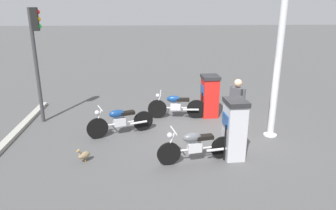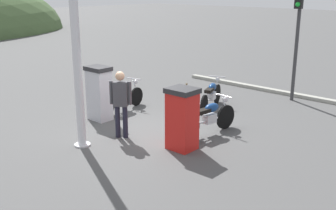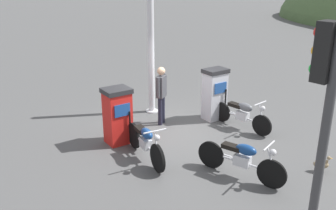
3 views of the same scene
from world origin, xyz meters
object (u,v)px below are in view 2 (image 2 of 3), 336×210
motorcycle_far_pump (123,96)px  motorcycle_extra (211,95)px  roadside_traffic_light (298,24)px  motorcycle_near_pump (209,117)px  fuel_pump_near (182,118)px  attendant_person (121,100)px  fuel_pump_far (99,93)px  wandering_duck (187,90)px  canopy_support_pole (77,60)px

motorcycle_far_pump → motorcycle_extra: 2.79m
motorcycle_extra → roadside_traffic_light: size_ratio=0.52×
motorcycle_near_pump → motorcycle_far_pump: (-0.18, 3.27, -0.01)m
fuel_pump_near → attendant_person: (-0.51, 1.64, 0.24)m
motorcycle_far_pump → motorcycle_extra: size_ratio=1.01×
fuel_pump_far → motorcycle_near_pump: bearing=-68.3°
motorcycle_extra → wandering_duck: (0.79, 1.72, -0.28)m
fuel_pump_far → motorcycle_far_pump: 1.11m
motorcycle_near_pump → roadside_traffic_light: size_ratio=0.54×
wandering_duck → motorcycle_extra: bearing=-114.5°
motorcycle_extra → canopy_support_pole: (-4.64, 0.37, 1.64)m
wandering_duck → motorcycle_near_pump: bearing=-130.5°
wandering_duck → canopy_support_pole: (-5.43, -1.35, 1.92)m
attendant_person → motorcycle_near_pump: bearing=-40.7°
wandering_duck → canopy_support_pole: canopy_support_pole is taller
attendant_person → motorcycle_far_pump: bearing=49.0°
motorcycle_far_pump → wandering_duck: 2.85m
fuel_pump_near → attendant_person: 1.73m
motorcycle_near_pump → attendant_person: 2.35m
canopy_support_pole → attendant_person: bearing=-14.1°
canopy_support_pole → motorcycle_far_pump: bearing=30.4°
motorcycle_near_pump → motorcycle_far_pump: size_ratio=1.02×
attendant_person → fuel_pump_far: bearing=72.2°
fuel_pump_far → attendant_person: (-0.51, -1.59, 0.20)m
motorcycle_near_pump → canopy_support_pole: (-2.78, 1.75, 1.64)m
motorcycle_extra → roadside_traffic_light: (2.70, -1.36, 2.11)m
fuel_pump_far → canopy_support_pole: canopy_support_pole is taller
fuel_pump_near → roadside_traffic_light: size_ratio=0.40×
fuel_pump_far → roadside_traffic_light: (5.79, -3.06, 1.79)m
attendant_person → canopy_support_pole: size_ratio=0.40×
wandering_duck → roadside_traffic_light: (1.92, -3.09, 2.39)m
wandering_duck → canopy_support_pole: bearing=-166.0°
roadside_traffic_light → attendant_person: bearing=166.8°
attendant_person → wandering_duck: attendant_person is taller
motorcycle_extra → roadside_traffic_light: 3.69m
motorcycle_extra → wandering_duck: size_ratio=4.85×
fuel_pump_near → motorcycle_near_pump: bearing=7.0°
motorcycle_extra → wandering_duck: motorcycle_extra is taller
motorcycle_near_pump → motorcycle_extra: size_ratio=1.03×
motorcycle_extra → attendant_person: attendant_person is taller
motorcycle_near_pump → canopy_support_pole: 3.68m
fuel_pump_far → attendant_person: bearing=-107.8°
fuel_pump_near → motorcycle_extra: fuel_pump_near is taller
fuel_pump_near → attendant_person: attendant_person is taller
fuel_pump_near → roadside_traffic_light: (5.79, 0.17, 1.82)m
motorcycle_extra → canopy_support_pole: 4.94m
motorcycle_near_pump → motorcycle_far_pump: motorcycle_near_pump is taller
motorcycle_near_pump → attendant_person: size_ratio=1.18×
fuel_pump_far → motorcycle_extra: (3.09, -1.70, -0.33)m
motorcycle_far_pump → canopy_support_pole: 3.44m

